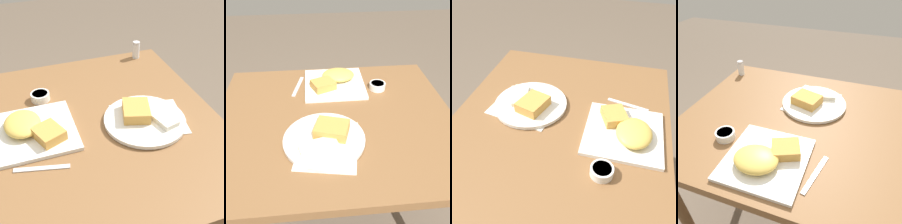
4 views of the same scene
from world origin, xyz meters
The scene contains 8 objects.
ground_plane centered at (0.00, 0.00, 0.00)m, with size 8.00×8.00×0.00m, color brown.
dining_table centered at (0.00, 0.00, 0.67)m, with size 0.98×0.84×0.76m.
menu_card centered at (0.04, 0.16, 0.77)m, with size 0.25×0.29×0.00m.
plate_square_near centered at (-0.02, -0.26, 0.79)m, with size 0.28×0.28×0.06m.
plate_oval_far centered at (0.05, 0.14, 0.78)m, with size 0.30×0.30×0.05m.
sauce_ramekin centered at (-0.22, -0.20, 0.78)m, with size 0.07×0.07×0.03m.
salt_shaker centered at (-0.43, 0.31, 0.80)m, with size 0.03×0.03×0.08m.
butter_knife centered at (0.16, -0.25, 0.77)m, with size 0.05×0.17×0.00m.
Camera 4 is at (0.23, -0.71, 1.36)m, focal length 35.00 mm.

